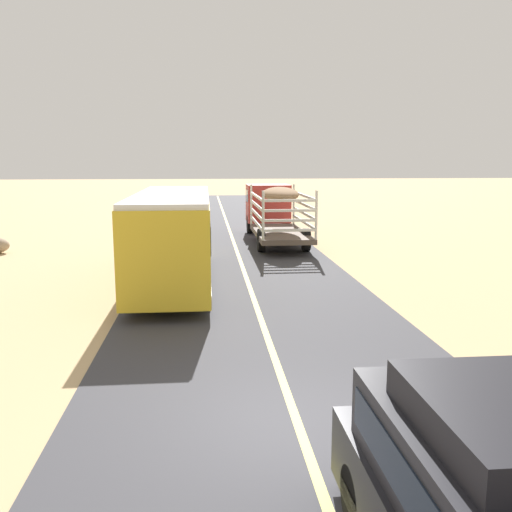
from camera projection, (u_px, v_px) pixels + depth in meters
ground_plane at (298, 426)px, 9.10m from camera, size 240.00×240.00×0.00m
road_surface at (298, 425)px, 9.10m from camera, size 8.00×120.00×0.02m
road_centre_line at (298, 425)px, 9.09m from camera, size 0.16×117.60×0.00m
livestock_truck at (272, 207)px, 30.46m from camera, size 2.53×9.70×3.02m
bus at (174, 236)px, 19.19m from camera, size 2.54×10.00×3.21m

